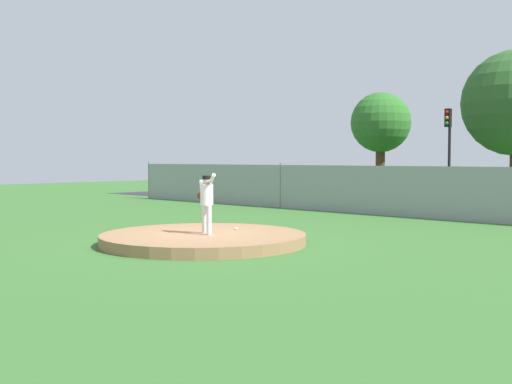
{
  "coord_description": "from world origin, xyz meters",
  "views": [
    {
      "loc": [
        11.78,
        -10.21,
        2.13
      ],
      "look_at": [
        0.15,
        1.73,
        1.25
      ],
      "focal_mm": 43.87,
      "sensor_mm": 36.0,
      "label": 1
    }
  ],
  "objects": [
    {
      "name": "chainlink_fence",
      "position": [
        -0.0,
        10.0,
        0.94
      ],
      "size": [
        32.14,
        0.07,
        1.98
      ],
      "color": "gray",
      "rests_on": "ground_plane"
    },
    {
      "name": "traffic_light_near",
      "position": [
        -3.01,
        18.65,
        3.17
      ],
      "size": [
        0.28,
        0.46,
        4.62
      ],
      "color": "black",
      "rests_on": "ground_plane"
    },
    {
      "name": "parked_car_charcoal",
      "position": [
        -11.16,
        14.94,
        0.82
      ],
      "size": [
        1.97,
        4.42,
        1.73
      ],
      "color": "#232328",
      "rests_on": "ground_plane"
    },
    {
      "name": "parked_car_champagne",
      "position": [
        -1.08,
        14.49,
        0.8
      ],
      "size": [
        2.0,
        4.11,
        1.67
      ],
      "color": "tan",
      "rests_on": "ground_plane"
    },
    {
      "name": "parked_car_red",
      "position": [
        -7.32,
        14.73,
        0.79
      ],
      "size": [
        2.01,
        4.17,
        1.67
      ],
      "color": "#A81919",
      "rests_on": "ground_plane"
    },
    {
      "name": "pitchers_mound",
      "position": [
        0.0,
        0.0,
        0.14
      ],
      "size": [
        5.13,
        5.13,
        0.27
      ],
      "primitive_type": "cylinder",
      "color": "#99704C",
      "rests_on": "ground_plane"
    },
    {
      "name": "traffic_cone_orange",
      "position": [
        -4.44,
        16.72,
        0.26
      ],
      "size": [
        0.4,
        0.4,
        0.55
      ],
      "color": "orange",
      "rests_on": "asphalt_strip"
    },
    {
      "name": "baseball",
      "position": [
        0.02,
        1.11,
        0.31
      ],
      "size": [
        0.07,
        0.07,
        0.07
      ],
      "primitive_type": "sphere",
      "color": "white",
      "rests_on": "pitchers_mound"
    },
    {
      "name": "asphalt_strip",
      "position": [
        0.0,
        14.5,
        0.0
      ],
      "size": [
        44.0,
        7.0,
        0.01
      ],
      "primitive_type": "cube",
      "color": "#2B2B2D",
      "rests_on": "ground_plane"
    },
    {
      "name": "pitcher_youth",
      "position": [
        0.12,
        -0.01,
        1.16
      ],
      "size": [
        0.82,
        0.32,
        1.52
      ],
      "color": "silver",
      "rests_on": "pitchers_mound"
    },
    {
      "name": "ground_plane",
      "position": [
        0.0,
        6.0,
        0.0
      ],
      "size": [
        80.0,
        80.0,
        0.0
      ],
      "primitive_type": "plane",
      "color": "#386B2D"
    },
    {
      "name": "tree_broad_right",
      "position": [
        -10.19,
        23.63,
        4.39
      ],
      "size": [
        3.78,
        3.78,
        6.34
      ],
      "color": "#4C331E",
      "rests_on": "ground_plane"
    }
  ]
}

